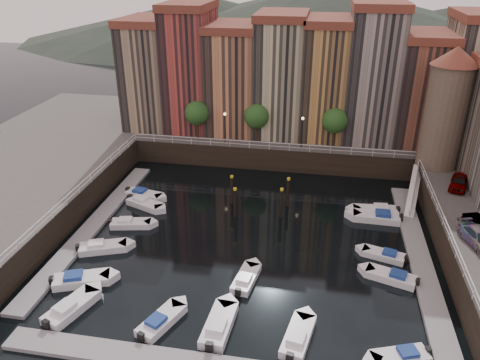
% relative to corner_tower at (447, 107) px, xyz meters
% --- Properties ---
extents(ground, '(200.00, 200.00, 0.00)m').
position_rel_corner_tower_xyz_m(ground, '(-20.00, -14.50, -10.19)').
color(ground, black).
rests_on(ground, ground).
extents(quay_far, '(80.00, 20.00, 3.00)m').
position_rel_corner_tower_xyz_m(quay_far, '(-20.00, 11.50, -8.69)').
color(quay_far, black).
rests_on(quay_far, ground).
extents(dock_left, '(2.00, 28.00, 0.35)m').
position_rel_corner_tower_xyz_m(dock_left, '(-36.20, -15.50, -10.02)').
color(dock_left, gray).
rests_on(dock_left, ground).
extents(dock_right, '(2.00, 28.00, 0.35)m').
position_rel_corner_tower_xyz_m(dock_right, '(-3.80, -15.50, -10.02)').
color(dock_right, gray).
rests_on(dock_right, ground).
extents(mountains, '(145.00, 100.00, 18.00)m').
position_rel_corner_tower_xyz_m(mountains, '(-18.28, 95.50, -2.28)').
color(mountains, '#2D382D').
rests_on(mountains, ground).
extents(far_terrace, '(48.70, 10.30, 17.50)m').
position_rel_corner_tower_xyz_m(far_terrace, '(-16.69, 9.00, 0.76)').
color(far_terrace, '#947A5E').
rests_on(far_terrace, quay_far).
extents(corner_tower, '(5.20, 5.20, 13.80)m').
position_rel_corner_tower_xyz_m(corner_tower, '(0.00, 0.00, 0.00)').
color(corner_tower, '#6B5B4C').
rests_on(corner_tower, quay_right).
extents(promenade_trees, '(21.20, 3.20, 5.20)m').
position_rel_corner_tower_xyz_m(promenade_trees, '(-21.33, 3.70, -3.61)').
color(promenade_trees, black).
rests_on(promenade_trees, quay_far).
extents(street_lamps, '(10.36, 0.36, 4.18)m').
position_rel_corner_tower_xyz_m(street_lamps, '(-21.00, 2.70, -4.30)').
color(street_lamps, black).
rests_on(street_lamps, quay_far).
extents(railings, '(36.08, 34.04, 0.52)m').
position_rel_corner_tower_xyz_m(railings, '(-20.00, -9.62, -6.41)').
color(railings, white).
rests_on(railings, ground).
extents(gangway, '(2.78, 8.32, 3.73)m').
position_rel_corner_tower_xyz_m(gangway, '(-2.90, -4.50, -8.28)').
color(gangway, white).
rests_on(gangway, ground).
extents(mooring_pilings, '(6.61, 3.85, 3.78)m').
position_rel_corner_tower_xyz_m(mooring_pilings, '(-19.76, -9.22, -8.54)').
color(mooring_pilings, black).
rests_on(mooring_pilings, ground).
extents(boat_left_0, '(5.05, 3.37, 1.14)m').
position_rel_corner_tower_xyz_m(boat_left_0, '(-33.04, -24.50, -9.81)').
color(boat_left_0, white).
rests_on(boat_left_0, ground).
extents(boat_left_1, '(4.75, 3.17, 1.07)m').
position_rel_corner_tower_xyz_m(boat_left_1, '(-33.40, -19.54, -9.83)').
color(boat_left_1, white).
rests_on(boat_left_1, ground).
extents(boat_left_2, '(4.47, 2.36, 1.00)m').
position_rel_corner_tower_xyz_m(boat_left_2, '(-32.47, -14.89, -9.86)').
color(boat_left_2, white).
rests_on(boat_left_2, ground).
extents(boat_left_3, '(4.70, 3.19, 1.06)m').
position_rel_corner_tower_xyz_m(boat_left_3, '(-32.52, -10.55, -9.84)').
color(boat_left_3, white).
rests_on(boat_left_3, ground).
extents(boat_left_4, '(4.67, 2.46, 1.05)m').
position_rel_corner_tower_xyz_m(boat_left_4, '(-33.44, -8.45, -9.84)').
color(boat_left_4, white).
rests_on(boat_left_4, ground).
extents(boat_right_0, '(4.35, 2.82, 0.98)m').
position_rel_corner_tower_xyz_m(boat_right_0, '(-7.03, -28.46, -9.86)').
color(boat_right_0, white).
rests_on(boat_right_0, ground).
extents(boat_right_1, '(4.58, 2.88, 1.03)m').
position_rel_corner_tower_xyz_m(boat_right_1, '(-6.66, -19.33, -9.85)').
color(boat_right_1, white).
rests_on(boat_right_1, ground).
extents(boat_right_2, '(4.17, 2.51, 0.94)m').
position_rel_corner_tower_xyz_m(boat_right_2, '(-6.98, -16.02, -9.88)').
color(boat_right_2, white).
rests_on(boat_right_2, ground).
extents(boat_right_3, '(5.13, 1.99, 1.17)m').
position_rel_corner_tower_xyz_m(boat_right_3, '(-7.06, -9.08, -9.80)').
color(boat_right_3, white).
rests_on(boat_right_3, ground).
extents(boat_right_4, '(5.02, 2.20, 1.13)m').
position_rel_corner_tower_xyz_m(boat_right_4, '(-7.08, -7.67, -9.81)').
color(boat_right_4, white).
rests_on(boat_right_4, ground).
extents(boat_near_0, '(3.23, 5.13, 1.15)m').
position_rel_corner_tower_xyz_m(boat_near_0, '(-32.07, -27.97, -9.81)').
color(boat_near_0, white).
rests_on(boat_near_0, ground).
extents(boat_near_1, '(3.13, 4.62, 1.05)m').
position_rel_corner_tower_xyz_m(boat_near_1, '(-24.62, -28.09, -9.84)').
color(boat_near_1, white).
rests_on(boat_near_1, ground).
extents(boat_near_2, '(2.14, 5.18, 1.18)m').
position_rel_corner_tower_xyz_m(boat_near_2, '(-20.14, -27.82, -9.80)').
color(boat_near_2, white).
rests_on(boat_near_2, ground).
extents(boat_near_3, '(2.53, 4.88, 1.09)m').
position_rel_corner_tower_xyz_m(boat_near_3, '(-14.22, -27.92, -9.83)').
color(boat_near_3, white).
rests_on(boat_near_3, ground).
extents(car_a, '(2.94, 4.49, 1.42)m').
position_rel_corner_tower_xyz_m(car_a, '(1.16, -6.02, -6.48)').
color(car_a, gray).
rests_on(car_a, quay_right).
extents(car_c, '(3.30, 5.20, 1.40)m').
position_rel_corner_tower_xyz_m(car_c, '(0.33, -17.25, -6.49)').
color(car_c, gray).
rests_on(car_c, quay_right).
extents(boat_extra_409, '(2.18, 4.45, 1.00)m').
position_rel_corner_tower_xyz_m(boat_extra_409, '(-19.09, -21.85, -9.86)').
color(boat_extra_409, white).
rests_on(boat_extra_409, ground).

